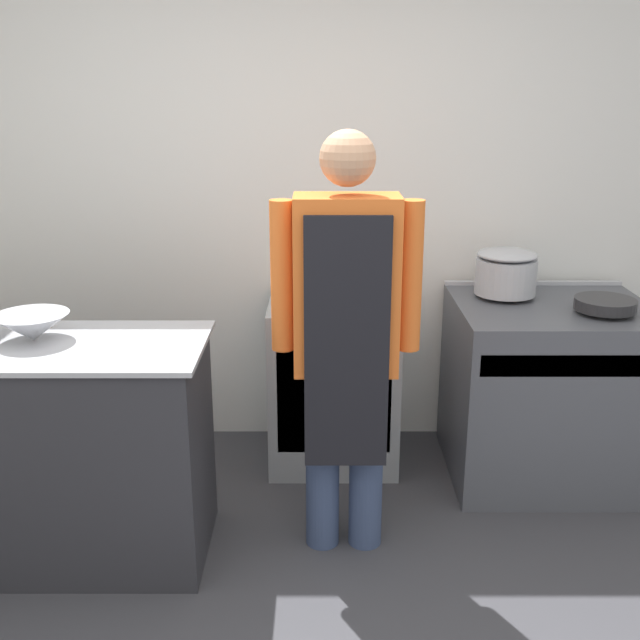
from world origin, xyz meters
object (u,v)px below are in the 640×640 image
stock_pot (503,271)px  saute_pan (602,304)px  stove (544,390)px  person_cook (343,327)px  mixing_bowl (29,327)px  fridge_unit (331,382)px

stock_pot → saute_pan: stock_pot is taller
stove → saute_pan: (0.18, -0.14, 0.48)m
stove → stock_pot: bearing=146.0°
person_cook → stock_pot: (0.81, 0.77, 0.04)m
stove → person_cook: 1.31m
stove → saute_pan: 0.53m
person_cook → saute_pan: person_cook is taller
stove → mixing_bowl: size_ratio=3.18×
stove → fridge_unit: bearing=172.3°
person_cook → stock_pot: bearing=43.7°
fridge_unit → mixing_bowl: 1.52m
stove → mixing_bowl: (-2.24, -0.63, 0.53)m
mixing_bowl → saute_pan: bearing=11.5°
fridge_unit → saute_pan: saute_pan is taller
mixing_bowl → saute_pan: mixing_bowl is taller
mixing_bowl → saute_pan: size_ratio=1.06×
stove → person_cook: (-1.02, -0.63, 0.53)m
stock_pot → mixing_bowl: bearing=-159.2°
stove → fridge_unit: stove is taller
fridge_unit → stock_pot: (0.84, -0.00, 0.58)m
stove → stock_pot: (-0.21, 0.14, 0.57)m
person_cook → stock_pot: size_ratio=5.82×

